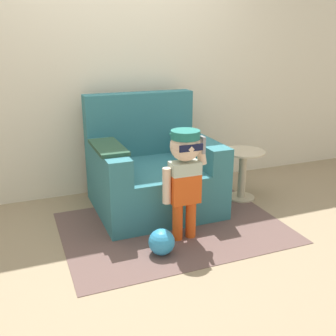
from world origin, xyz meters
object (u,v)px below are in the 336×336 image
at_px(armchair, 152,172).
at_px(side_table, 242,170).
at_px(toy_ball, 162,242).
at_px(person_child, 185,168).

relative_size(armchair, side_table, 2.21).
bearing_deg(side_table, toy_ball, -147.86).
height_order(armchair, side_table, armchair).
bearing_deg(side_table, armchair, 169.27).
xyz_separation_m(armchair, toy_ball, (-0.23, -0.87, -0.24)).
bearing_deg(toy_ball, side_table, 32.14).
bearing_deg(toy_ball, person_child, 32.81).
relative_size(side_table, toy_ball, 2.51).
bearing_deg(armchair, person_child, -88.49).
bearing_deg(toy_ball, armchair, 75.00).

